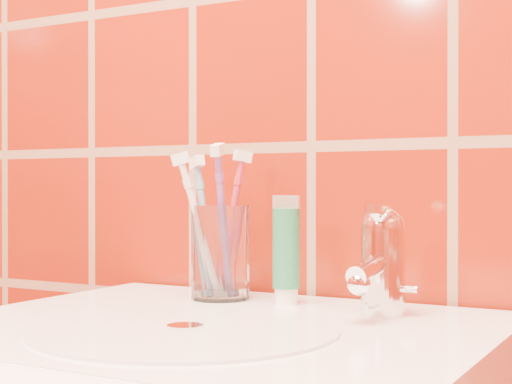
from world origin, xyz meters
The scene contains 7 objects.
glass_tumbler centered at (-0.08, 1.11, 0.91)m, with size 0.07×0.07×0.12m, color white.
toothpaste_tube centered at (0.01, 1.11, 0.91)m, with size 0.04×0.03×0.13m.
faucet centered at (0.14, 1.09, 0.91)m, with size 0.05×0.11×0.12m.
toothbrush_0 centered at (-0.08, 1.13, 0.94)m, with size 0.05×0.05×0.19m, color #B1263E, non-canonical shape.
toothbrush_1 centered at (-0.07, 1.09, 0.94)m, with size 0.03×0.06×0.20m, color #77428F, non-canonical shape.
toothbrush_2 centered at (-0.11, 1.11, 0.94)m, with size 0.06×0.05×0.19m, color #6892B9, non-canonical shape.
toothbrush_3 centered at (-0.10, 1.09, 0.94)m, with size 0.06×0.05×0.19m, color silver, non-canonical shape.
Camera 1 is at (0.43, 0.28, 0.99)m, focal length 55.00 mm.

